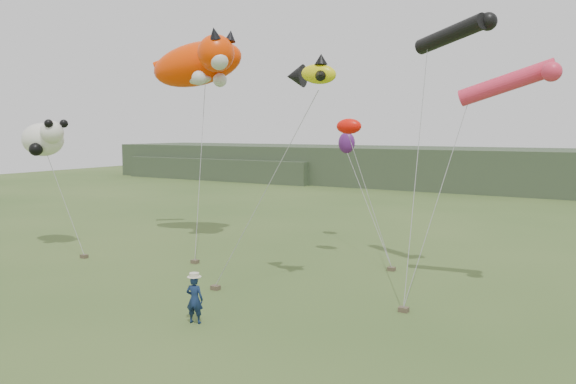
# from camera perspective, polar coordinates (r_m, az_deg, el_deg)

# --- Properties ---
(ground) EXTENTS (120.00, 120.00, 0.00)m
(ground) POSITION_cam_1_polar(r_m,az_deg,el_deg) (17.67, -8.58, -13.08)
(ground) COLOR #385123
(ground) RESTS_ON ground
(headland) EXTENTS (90.00, 13.00, 4.00)m
(headland) POSITION_cam_1_polar(r_m,az_deg,el_deg) (59.32, 17.08, 2.25)
(headland) COLOR #2D3D28
(headland) RESTS_ON ground
(festival_attendant) EXTENTS (0.61, 0.49, 1.47)m
(festival_attendant) POSITION_cam_1_polar(r_m,az_deg,el_deg) (17.55, -9.47, -10.72)
(festival_attendant) COLOR #122346
(festival_attendant) RESTS_ON ground
(sandbag_anchors) EXTENTS (15.49, 6.20, 0.16)m
(sandbag_anchors) POSITION_cam_1_polar(r_m,az_deg,el_deg) (22.82, -4.11, -8.34)
(sandbag_anchors) COLOR brown
(sandbag_anchors) RESTS_ON ground
(cat_kite) EXTENTS (6.44, 3.89, 3.11)m
(cat_kite) POSITION_cam_1_polar(r_m,az_deg,el_deg) (29.75, -8.82, 12.87)
(cat_kite) COLOR #FF3900
(cat_kite) RESTS_ON ground
(fish_kite) EXTENTS (2.15, 1.43, 1.09)m
(fish_kite) POSITION_cam_1_polar(r_m,az_deg,el_deg) (20.04, 2.25, 11.88)
(fish_kite) COLOR yellow
(fish_kite) RESTS_ON ground
(tube_kites) EXTENTS (5.75, 3.45, 3.39)m
(tube_kites) POSITION_cam_1_polar(r_m,az_deg,el_deg) (21.97, 19.15, 13.10)
(tube_kites) COLOR black
(tube_kites) RESTS_ON ground
(panda_kite) EXTENTS (2.84, 1.84, 1.77)m
(panda_kite) POSITION_cam_1_polar(r_m,az_deg,el_deg) (29.71, -23.55, 4.99)
(panda_kite) COLOR white
(panda_kite) RESTS_ON ground
(misc_kites) EXTENTS (2.94, 4.62, 1.71)m
(misc_kites) POSITION_cam_1_polar(r_m,az_deg,el_deg) (27.18, 6.07, 5.71)
(misc_kites) COLOR #F61207
(misc_kites) RESTS_ON ground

